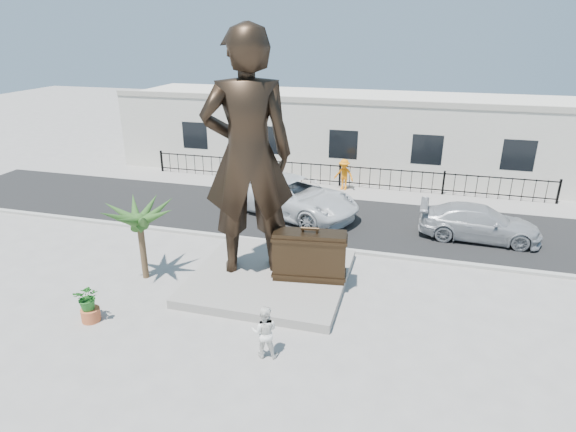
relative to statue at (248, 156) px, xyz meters
name	(u,v)px	position (x,y,z in m)	size (l,w,h in m)	color
ground	(271,305)	(1.29, -1.73, -4.38)	(100.00, 100.00, 0.00)	#9E9991
street	(322,216)	(1.29, 6.27, -4.37)	(40.00, 7.00, 0.01)	black
curb	(304,246)	(1.29, 2.77, -4.32)	(40.00, 0.25, 0.12)	#A5A399
far_sidewalk	(337,190)	(1.29, 10.27, -4.37)	(40.00, 2.50, 0.02)	#9E9991
plinth	(270,277)	(0.79, -0.23, -4.23)	(5.20, 5.20, 0.30)	gray
fence	(340,176)	(1.29, 11.07, -3.78)	(22.00, 0.10, 1.20)	black
building	(352,132)	(1.29, 15.27, -2.18)	(28.00, 7.00, 4.40)	silver
statue	(248,156)	(0.00, 0.00, 0.00)	(2.98, 1.95, 8.16)	black
suitcase	(310,256)	(2.17, -0.21, -3.23)	(2.41, 0.77, 1.70)	black
tourist	(265,332)	(1.87, -4.19, -3.63)	(0.73, 0.57, 1.50)	white
car_white	(293,196)	(-0.11, 6.18, -3.48)	(2.94, 6.38, 1.77)	silver
car_silver	(479,223)	(8.08, 5.55, -3.67)	(1.97, 4.85, 1.41)	#A3A5A8
worker	(344,175)	(1.60, 10.47, -3.51)	(1.09, 0.63, 1.69)	orange
palm_tree	(146,277)	(-3.56, -1.16, -4.38)	(1.80, 1.80, 3.20)	#264B1B
planter	(91,315)	(-3.71, -4.02, -4.18)	(0.56, 0.56, 0.40)	#BF5B32
shrub	(88,297)	(-3.71, -4.02, -3.57)	(0.73, 0.64, 0.82)	#216521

